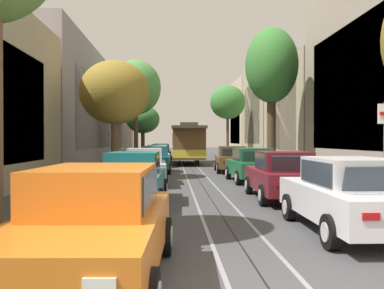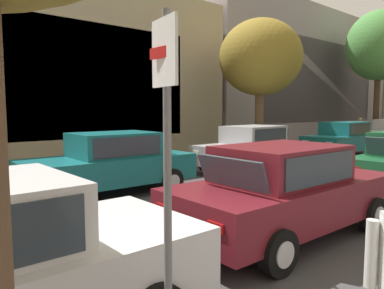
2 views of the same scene
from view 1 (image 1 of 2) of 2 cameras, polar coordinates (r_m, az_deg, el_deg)
ground_plane at (r=27.22m, az=-0.08°, el=-3.48°), size 160.00×160.00×0.00m
trolley_track_rails at (r=30.95m, az=-0.40°, el=-2.98°), size 1.14×65.35×0.01m
building_facade_left at (r=32.14m, az=-17.55°, el=4.15°), size 5.40×57.05×8.85m
building_facade_right at (r=32.49m, az=16.24°, el=5.62°), size 4.78×57.05×10.49m
parked_car_orange_near_left at (r=5.77m, az=-13.56°, el=-10.90°), size 2.13×4.42×1.58m
parked_car_teal_second_left at (r=12.50m, az=-8.34°, el=-4.66°), size 2.08×4.40×1.58m
parked_car_silver_mid_left at (r=18.04m, az=-6.69°, el=-3.03°), size 2.13×4.42×1.58m
parked_car_teal_fourth_left at (r=24.36m, az=-5.28°, el=-2.08°), size 2.04×4.38×1.58m
parked_car_silver_fifth_left at (r=30.27m, az=-4.96°, el=-1.55°), size 2.13×4.42×1.58m
parked_car_teal_sixth_left at (r=36.16m, az=-4.49°, el=-1.20°), size 2.08×4.40×1.58m
parked_car_maroon_far_left at (r=42.28m, az=-4.34°, el=-0.93°), size 2.00×4.36×1.58m
parked_car_white_near_right at (r=9.14m, az=21.26°, el=-6.65°), size 2.04×4.38×1.58m
parked_car_maroon_second_right at (r=13.58m, az=12.63°, el=-4.25°), size 2.09×4.40×1.58m
parked_car_green_mid_right at (r=19.00m, az=8.43°, el=-2.85°), size 2.08×4.40×1.58m
parked_car_brown_fourth_right at (r=24.69m, az=5.62°, el=-2.05°), size 2.14×4.42×1.58m
street_tree_kerb_left_second at (r=20.82m, az=-10.86°, el=7.14°), size 3.52×3.48×5.96m
street_tree_kerb_left_mid at (r=32.60m, az=-7.94°, el=7.94°), size 3.97×3.96×8.31m
street_tree_kerb_left_fourth at (r=44.70m, az=-6.97°, el=3.50°), size 3.69×3.98×5.75m
street_tree_kerb_right_second at (r=24.82m, az=11.17°, el=10.68°), size 3.10×3.41×8.63m
street_tree_kerb_right_mid at (r=42.37m, az=5.07°, el=5.95°), size 3.65×3.11×7.68m
cable_car_trolley at (r=32.77m, az=-0.53°, el=0.13°), size 2.70×9.16×3.28m
motorcycle_with_rider at (r=6.26m, az=-10.50°, el=-11.38°), size 0.56×1.99×1.37m
pedestrian_on_left_pavement at (r=32.61m, az=-9.72°, el=-1.22°), size 0.55×0.33×1.60m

